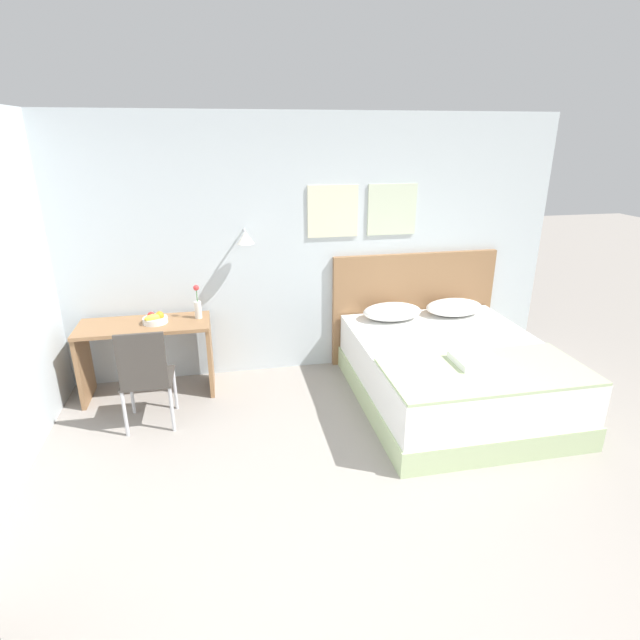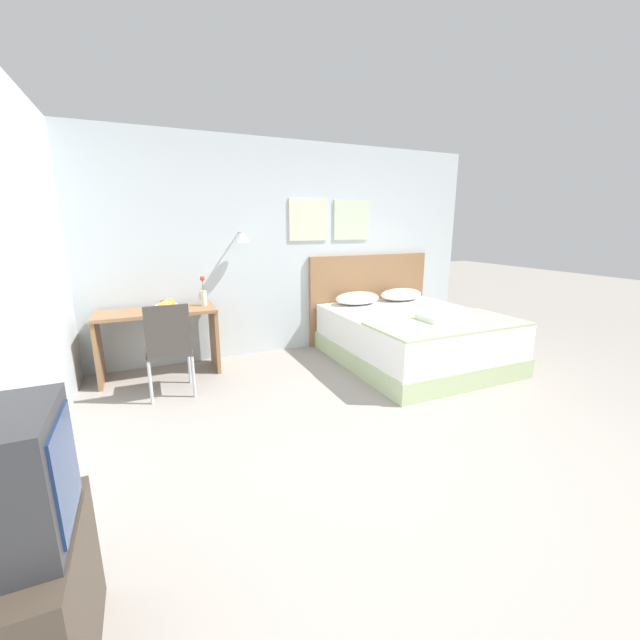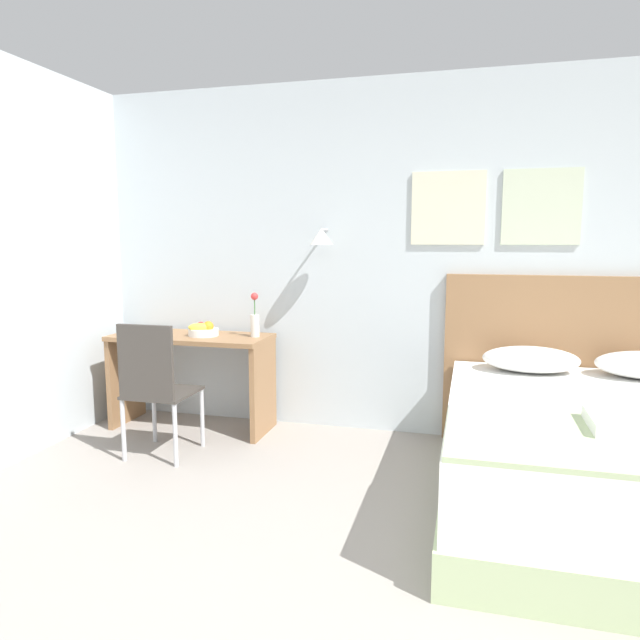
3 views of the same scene
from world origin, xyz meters
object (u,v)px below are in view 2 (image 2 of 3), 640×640
Objects in this scene: headboard at (369,298)px; pillow_left at (357,298)px; desk_chair at (169,344)px; tv_stand at (23,617)px; flower_vase at (204,295)px; bed at (413,338)px; desk at (158,330)px; folded_towel_near_foot at (437,317)px; throw_blanket at (448,324)px; fruit_bowl at (167,306)px; pillow_right at (401,294)px.

pillow_left is at bearing -141.74° from headboard.
desk_chair reaches higher than tv_stand.
headboard is 2.36m from flower_vase.
desk is (-2.84, 0.76, 0.22)m from bed.
pillow_left is at bearing 104.67° from folded_towel_near_foot.
pillow_left is at bearing 15.46° from desk_chair.
headboard is 2.83× the size of tv_stand.
folded_towel_near_foot is 3.06m from desk.
fruit_bowl reaches higher than throw_blanket.
flower_vase is (-2.30, 1.25, 0.22)m from folded_towel_near_foot.
folded_towel_near_foot reaches higher than throw_blanket.
desk_chair reaches higher than throw_blanket.
folded_towel_near_foot is 1.54× the size of fruit_bowl.
desk_chair is (-2.77, -0.95, -0.08)m from headboard.
desk is 3.63× the size of flower_vase.
desk_chair is (-2.77, 0.68, -0.07)m from throw_blanket.
throw_blanket is (0.35, -1.35, -0.07)m from pillow_left.
tv_stand is at bearing -153.26° from throw_blanket.
tv_stand is at bearing -145.96° from bed.
pillow_left is at bearing -1.23° from flower_vase.
throw_blanket is at bearing -26.06° from fruit_bowl.
desk is at bearing -174.46° from flower_vase.
headboard is at bearing 18.84° from desk_chair.
pillow_right is at bearing -38.26° from headboard.
desk reaches higher than tv_stand.
desk_chair reaches higher than bed.
folded_towel_near_foot is at bearing 103.34° from throw_blanket.
folded_towel_near_foot is at bearing -75.33° from pillow_left.
throw_blanket is at bearing -76.66° from folded_towel_near_foot.
folded_towel_near_foot is at bearing -11.17° from desk_chair.
pillow_right is (0.70, 0.00, 0.00)m from pillow_left.
pillow_left is 0.67× the size of desk_chair.
fruit_bowl is (-2.73, 0.75, 0.49)m from bed.
flower_vase reaches higher than desk_chair.
desk_chair is (-2.77, 0.10, 0.24)m from bed.
headboard reaches higher than pillow_right.
bed is 2.53m from flower_vase.
flower_vase is (-1.98, 0.04, 0.19)m from pillow_left.
bed is at bearing 90.00° from throw_blanket.
fruit_bowl is at bearing -171.47° from flower_vase.
headboard reaches higher than desk.
flower_vase reaches higher than desk.
flower_vase reaches higher than folded_towel_near_foot.
flower_vase is at bearing 8.53° from fruit_bowl.
tv_stand is (-0.69, -3.06, -0.49)m from fruit_bowl.
pillow_left is 2.50m from desk.
fruit_bowl is 3.18m from tv_stand.
throw_blanket is at bearing -90.00° from bed.
desk_chair is at bearing 178.02° from bed.
throw_blanket reaches higher than bed.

